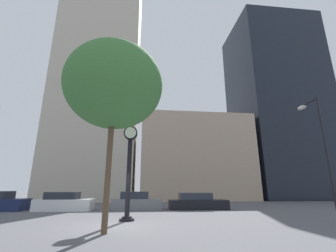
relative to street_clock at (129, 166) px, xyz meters
name	(u,v)px	position (x,y,z in m)	size (l,w,h in m)	color
ground_plane	(112,226)	(-0.53, -1.60, -2.89)	(200.00, 200.00, 0.00)	#515156
building_tall_tower	(102,74)	(-6.62, 22.40, 17.47)	(12.16, 12.00, 40.71)	#BCB29E
building_storefront_row	(192,160)	(8.54, 22.40, 3.19)	(16.13, 12.00, 12.15)	tan
building_glass_modern	(276,106)	(24.11, 22.40, 12.95)	(13.61, 12.00, 31.67)	black
street_clock	(129,166)	(0.00, 0.00, 0.00)	(0.79, 0.79, 5.28)	black
car_white	(64,203)	(-5.24, 6.25, -2.30)	(4.19, 1.95, 1.38)	silver
car_grey	(136,202)	(0.31, 6.68, -2.30)	(4.04, 1.78, 1.40)	slate
car_black	(197,202)	(5.31, 6.16, -2.34)	(4.82, 1.87, 1.31)	black
street_lamp_right	(318,137)	(10.19, -2.01, 1.45)	(0.36, 1.57, 6.55)	black
bare_tree	(114,86)	(-0.62, -3.47, 3.23)	(4.34, 4.34, 8.08)	brown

